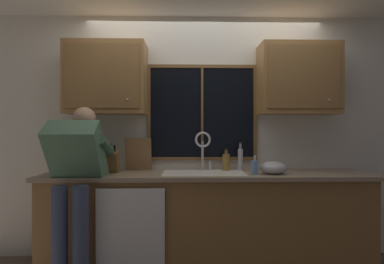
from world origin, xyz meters
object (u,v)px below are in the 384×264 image
at_px(person_standing, 76,174).
at_px(cutting_board, 138,154).
at_px(bottle_tall_clear, 240,159).
at_px(mixing_bowl, 273,168).
at_px(soap_dispenser, 255,167).
at_px(bottle_green_glass, 226,162).
at_px(knife_block, 112,162).

bearing_deg(person_standing, cutting_board, 48.69).
bearing_deg(cutting_board, bottle_tall_clear, -2.85).
distance_m(mixing_bowl, soap_dispenser, 0.19).
bearing_deg(bottle_tall_clear, soap_dispenser, -73.00).
relative_size(cutting_board, bottle_green_glass, 1.50).
bearing_deg(cutting_board, person_standing, -131.31).
bearing_deg(cutting_board, bottle_green_glass, -3.24).
height_order(knife_block, cutting_board, cutting_board).
relative_size(knife_block, soap_dispenser, 1.77).
relative_size(person_standing, knife_block, 4.84).
relative_size(person_standing, mixing_bowl, 6.19).
distance_m(cutting_board, soap_dispenser, 1.19).
relative_size(mixing_bowl, bottle_green_glass, 1.12).
height_order(cutting_board, bottle_green_glass, cutting_board).
relative_size(mixing_bowl, bottle_tall_clear, 0.86).
distance_m(cutting_board, bottle_green_glass, 0.91).
distance_m(knife_block, mixing_bowl, 1.56).
relative_size(person_standing, bottle_green_glass, 6.95).
bearing_deg(soap_dispenser, bottle_green_glass, 129.46).
distance_m(mixing_bowl, bottle_green_glass, 0.48).
bearing_deg(bottle_green_glass, mixing_bowl, -30.74).
relative_size(knife_block, mixing_bowl, 1.28).
bearing_deg(mixing_bowl, soap_dispenser, -168.94).
height_order(knife_block, bottle_green_glass, knife_block).
bearing_deg(soap_dispenser, mixing_bowl, 11.06).
bearing_deg(soap_dispenser, bottle_tall_clear, 107.00).
bearing_deg(knife_block, person_standing, -124.12).
relative_size(person_standing, soap_dispenser, 8.56).
bearing_deg(bottle_tall_clear, person_standing, -162.68).
bearing_deg(cutting_board, mixing_bowl, -12.69).
bearing_deg(bottle_tall_clear, cutting_board, 177.15).
bearing_deg(person_standing, soap_dispenser, 6.84).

